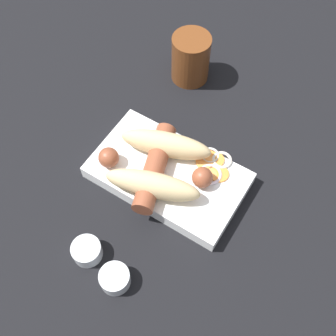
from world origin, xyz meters
The scene contains 8 objects.
ground_plane centered at (0.00, 0.00, 0.00)m, with size 3.00×3.00×0.00m, color black.
food_tray centered at (0.00, 0.00, 0.01)m, with size 0.26×0.15×0.03m.
bread_roll centered at (0.01, 0.01, 0.05)m, with size 0.19×0.17×0.05m.
sausage centered at (0.02, 0.01, 0.05)m, with size 0.19×0.16×0.04m.
pickled_veggies centered at (-0.06, -0.05, 0.03)m, with size 0.07×0.07×0.01m.
condiment_cup_near centered at (0.03, 0.18, 0.01)m, with size 0.05×0.05×0.03m.
condiment_cup_far centered at (-0.03, 0.20, 0.01)m, with size 0.05×0.05×0.03m.
drink_glass centered at (0.09, -0.23, 0.05)m, with size 0.08×0.08×0.10m.
Camera 1 is at (-0.19, 0.30, 0.65)m, focal length 45.00 mm.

